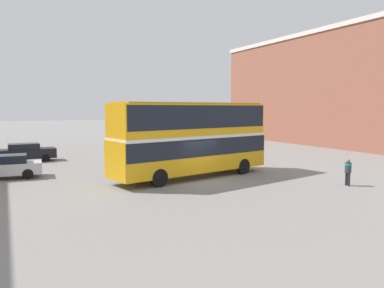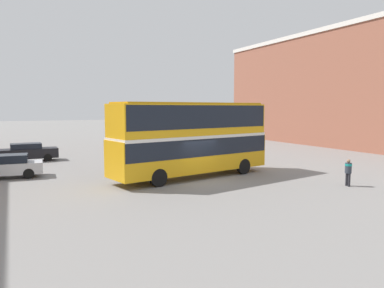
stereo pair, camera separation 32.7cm
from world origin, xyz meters
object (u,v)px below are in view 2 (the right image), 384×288
pedestrian_foreground (348,170)px  parked_car_kerb_far (6,166)px  double_decker_bus (192,135)px  parked_car_kerb_near (28,152)px

pedestrian_foreground → parked_car_kerb_far: (-17.84, 11.38, -0.19)m
double_decker_bus → pedestrian_foreground: double_decker_bus is taller
parked_car_kerb_near → parked_car_kerb_far: size_ratio=1.01×
parked_car_kerb_far → parked_car_kerb_near: bearing=-98.2°
double_decker_bus → parked_car_kerb_near: 15.81m
pedestrian_foreground → parked_car_kerb_near: (-16.23, 19.03, -0.17)m
parked_car_kerb_near → parked_car_kerb_far: (-1.61, -7.65, -0.02)m
pedestrian_foreground → parked_car_kerb_far: bearing=-17.5°
double_decker_bus → parked_car_kerb_far: (-10.91, 4.97, -2.01)m
double_decker_bus → parked_car_kerb_near: size_ratio=2.44×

